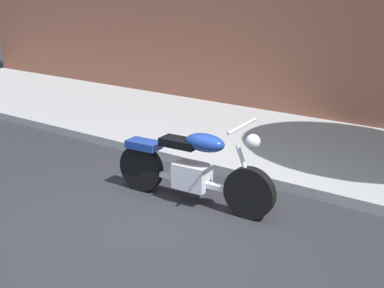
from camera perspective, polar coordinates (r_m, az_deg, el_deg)
The scene contains 3 objects.
ground_plane at distance 5.86m, azimuth -4.09°, elevation -9.00°, with size 60.00×60.00×0.00m, color #28282D.
sidewalk at distance 8.47m, azimuth 10.22°, elevation 0.01°, with size 19.84×3.27×0.14m, color #A0A0A0.
motorcycle at distance 6.18m, azimuth 0.01°, elevation -2.82°, with size 2.20×0.70×1.13m.
Camera 1 is at (3.33, -4.01, 2.69)m, focal length 46.88 mm.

